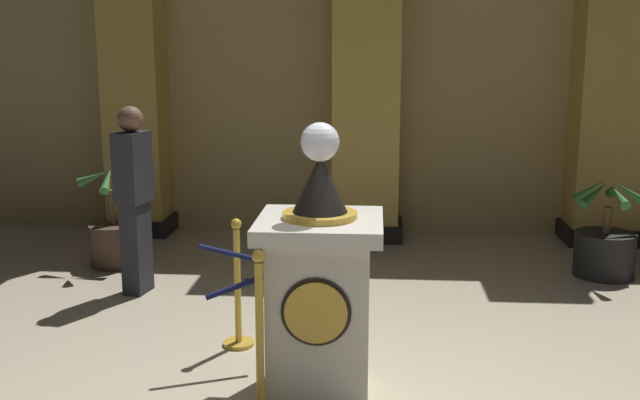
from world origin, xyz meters
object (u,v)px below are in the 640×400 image
(potted_palm_left, at_px, (114,237))
(stanchion_far, at_px, (260,360))
(bystander_guest, at_px, (134,195))
(pedestal_clock, at_px, (320,289))
(stanchion_near, at_px, (238,302))
(potted_palm_right, at_px, (605,247))

(potted_palm_left, bearing_deg, stanchion_far, -57.37)
(potted_palm_left, relative_size, bystander_guest, 0.62)
(pedestal_clock, xyz_separation_m, potted_palm_left, (-2.37, 2.78, -0.41))
(stanchion_near, height_order, potted_palm_left, potted_palm_left)
(stanchion_near, xyz_separation_m, stanchion_far, (0.34, -1.13, 0.03))
(pedestal_clock, height_order, potted_palm_left, pedestal_clock)
(pedestal_clock, distance_m, stanchion_far, 0.61)
(bystander_guest, bearing_deg, potted_palm_left, 121.66)
(stanchion_far, height_order, potted_palm_right, stanchion_far)
(stanchion_near, relative_size, stanchion_far, 0.93)
(stanchion_near, xyz_separation_m, bystander_guest, (-1.17, 1.20, 0.58))
(pedestal_clock, distance_m, stanchion_near, 1.07)
(pedestal_clock, xyz_separation_m, stanchion_far, (-0.34, -0.39, -0.33))
(stanchion_far, bearing_deg, bystander_guest, 122.98)
(pedestal_clock, relative_size, stanchion_near, 1.79)
(potted_palm_right, distance_m, bystander_guest, 4.60)
(stanchion_near, height_order, potted_palm_right, potted_palm_right)
(stanchion_far, xyz_separation_m, potted_palm_right, (2.97, 3.17, -0.09))
(pedestal_clock, xyz_separation_m, bystander_guest, (-1.85, 1.94, 0.21))
(stanchion_far, bearing_deg, potted_palm_right, 46.87)
(potted_palm_left, bearing_deg, bystander_guest, -58.34)
(stanchion_near, bearing_deg, potted_palm_right, 31.62)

